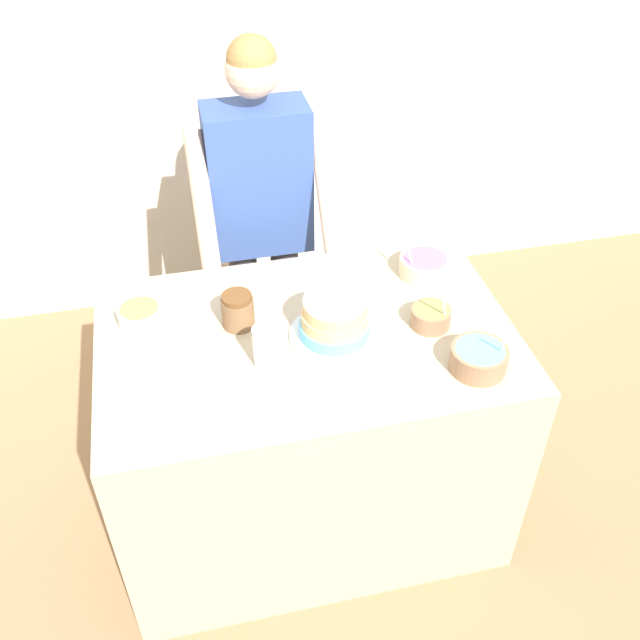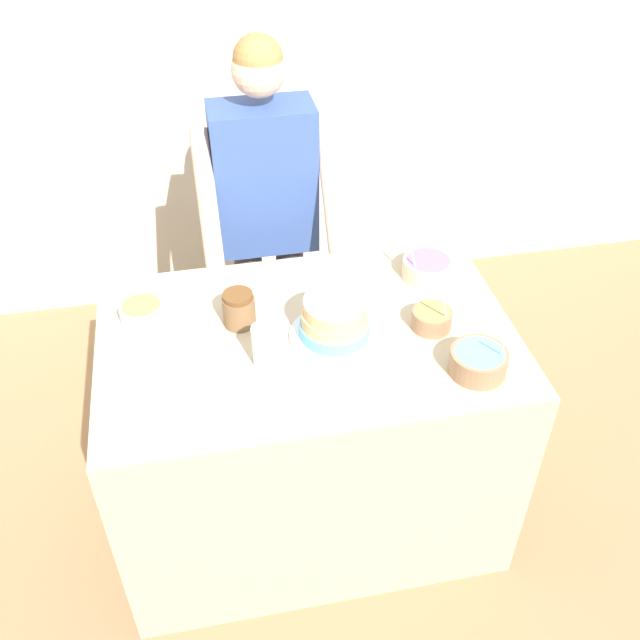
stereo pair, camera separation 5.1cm
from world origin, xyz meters
name	(u,v)px [view 1 (the left image)]	position (x,y,z in m)	size (l,w,h in m)	color
ground_plane	(335,603)	(0.00, 0.00, 0.00)	(14.00, 14.00, 0.00)	#93704C
wall_back	(235,63)	(0.00, 2.07, 1.30)	(10.00, 0.05, 2.60)	beige
counter	(308,428)	(0.00, 0.46, 0.47)	(1.41, 0.91, 0.94)	tan
person_baker	(261,203)	(-0.03, 1.23, 1.02)	(0.56, 0.48, 1.69)	#2D2D38
cake	(335,320)	(0.09, 0.43, 1.01)	(0.31, 0.31, 0.15)	silver
frosting_bowl_blue	(479,358)	(0.50, 0.17, 0.99)	(0.18, 0.18, 0.18)	#936B4C
frosting_bowl_yellow	(140,314)	(-0.54, 0.65, 0.98)	(0.15, 0.15, 0.06)	white
frosting_bowl_olive	(431,316)	(0.42, 0.41, 0.98)	(0.14, 0.14, 0.17)	#936B4C
frosting_bowl_purple	(424,265)	(0.50, 0.70, 0.98)	(0.19, 0.19, 0.16)	beige
drinking_glass	(266,347)	(-0.16, 0.34, 1.01)	(0.08, 0.08, 0.14)	silver
ceramic_plate	(141,360)	(-0.55, 0.45, 0.95)	(0.21, 0.21, 0.01)	silver
stoneware_jar	(238,310)	(-0.22, 0.56, 1.00)	(0.11, 0.11, 0.13)	brown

